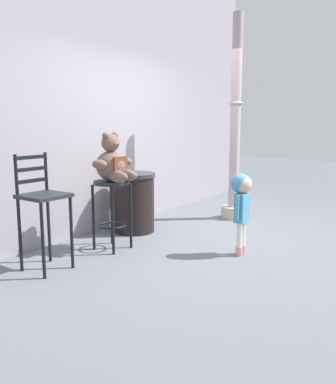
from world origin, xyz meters
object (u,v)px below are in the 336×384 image
(trash_bin, at_px, (134,202))
(bar_stool_with_teddy, at_px, (112,200))
(lamppost, at_px, (235,139))
(teddy_bear, at_px, (113,163))
(bar_chair_empty, at_px, (43,203))
(child_walking, at_px, (242,196))

(trash_bin, bearing_deg, bar_stool_with_teddy, -158.42)
(trash_bin, relative_size, lamppost, 0.26)
(teddy_bear, distance_m, bar_chair_empty, 0.95)
(bar_stool_with_teddy, distance_m, teddy_bear, 0.43)
(bar_stool_with_teddy, distance_m, bar_chair_empty, 0.89)
(lamppost, bearing_deg, teddy_bear, 169.16)
(trash_bin, bearing_deg, lamppost, -26.82)
(teddy_bear, relative_size, trash_bin, 0.69)
(child_walking, bearing_deg, teddy_bear, 6.44)
(child_walking, bearing_deg, trash_bin, -23.71)
(bar_stool_with_teddy, height_order, trash_bin, bar_stool_with_teddy)
(child_walking, relative_size, bar_chair_empty, 0.79)
(bar_chair_empty, bearing_deg, teddy_bear, -7.90)
(child_walking, relative_size, trash_bin, 1.15)
(bar_chair_empty, bearing_deg, lamppost, -10.00)
(child_walking, distance_m, lamppost, 1.87)
(bar_stool_with_teddy, bearing_deg, teddy_bear, -90.00)
(teddy_bear, relative_size, bar_chair_empty, 0.48)
(trash_bin, bearing_deg, child_walking, -93.31)
(teddy_bear, height_order, lamppost, lamppost)
(child_walking, distance_m, bar_chair_empty, 2.08)
(teddy_bear, xyz_separation_m, lamppost, (2.22, -0.42, 0.21))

